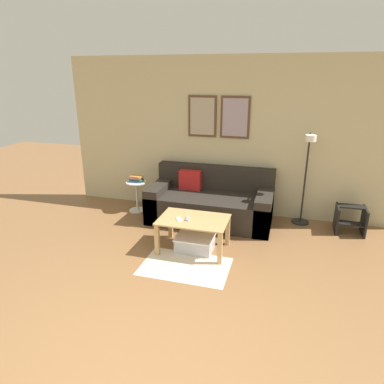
{
  "coord_description": "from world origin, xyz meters",
  "views": [
    {
      "loc": [
        0.95,
        -1.78,
        2.28
      ],
      "look_at": [
        -0.18,
        2.15,
        0.85
      ],
      "focal_mm": 32.0,
      "sensor_mm": 36.0,
      "label": 1
    }
  ],
  "objects_px": {
    "book_stack": "(136,179)",
    "step_stool": "(350,219)",
    "storage_bin": "(195,243)",
    "remote_control": "(188,218)",
    "couch": "(211,203)",
    "side_table": "(137,193)",
    "floor_lamp": "(306,174)",
    "cell_phone": "(179,219)",
    "coffee_table": "(193,225)"
  },
  "relations": [
    {
      "from": "book_stack",
      "to": "step_stool",
      "type": "height_order",
      "value": "book_stack"
    },
    {
      "from": "storage_bin",
      "to": "remote_control",
      "type": "relative_size",
      "value": 3.38
    },
    {
      "from": "couch",
      "to": "step_stool",
      "type": "bearing_deg",
      "value": 3.27
    },
    {
      "from": "remote_control",
      "to": "step_stool",
      "type": "xyz_separation_m",
      "value": [
        2.18,
        1.18,
        -0.24
      ]
    },
    {
      "from": "step_stool",
      "to": "side_table",
      "type": "bearing_deg",
      "value": -178.47
    },
    {
      "from": "floor_lamp",
      "to": "remote_control",
      "type": "distance_m",
      "value": 1.97
    },
    {
      "from": "couch",
      "to": "floor_lamp",
      "type": "relative_size",
      "value": 1.34
    },
    {
      "from": "remote_control",
      "to": "cell_phone",
      "type": "relative_size",
      "value": 1.07
    },
    {
      "from": "floor_lamp",
      "to": "cell_phone",
      "type": "relative_size",
      "value": 10.38
    },
    {
      "from": "couch",
      "to": "cell_phone",
      "type": "relative_size",
      "value": 13.86
    },
    {
      "from": "book_stack",
      "to": "step_stool",
      "type": "distance_m",
      "value": 3.44
    },
    {
      "from": "coffee_table",
      "to": "floor_lamp",
      "type": "bearing_deg",
      "value": 40.6
    },
    {
      "from": "floor_lamp",
      "to": "coffee_table",
      "type": "bearing_deg",
      "value": -139.4
    },
    {
      "from": "cell_phone",
      "to": "floor_lamp",
      "type": "bearing_deg",
      "value": 5.43
    },
    {
      "from": "storage_bin",
      "to": "cell_phone",
      "type": "relative_size",
      "value": 3.62
    },
    {
      "from": "storage_bin",
      "to": "remote_control",
      "type": "height_order",
      "value": "remote_control"
    },
    {
      "from": "couch",
      "to": "remote_control",
      "type": "height_order",
      "value": "couch"
    },
    {
      "from": "coffee_table",
      "to": "remote_control",
      "type": "bearing_deg",
      "value": -161.43
    },
    {
      "from": "storage_bin",
      "to": "floor_lamp",
      "type": "distance_m",
      "value": 1.99
    },
    {
      "from": "couch",
      "to": "coffee_table",
      "type": "distance_m",
      "value": 1.04
    },
    {
      "from": "coffee_table",
      "to": "floor_lamp",
      "type": "distance_m",
      "value": 1.92
    },
    {
      "from": "storage_bin",
      "to": "couch",
      "type": "bearing_deg",
      "value": 91.71
    },
    {
      "from": "coffee_table",
      "to": "book_stack",
      "type": "height_order",
      "value": "book_stack"
    },
    {
      "from": "couch",
      "to": "side_table",
      "type": "xyz_separation_m",
      "value": [
        -1.31,
        0.03,
        0.02
      ]
    },
    {
      "from": "remote_control",
      "to": "cell_phone",
      "type": "distance_m",
      "value": 0.11
    },
    {
      "from": "storage_bin",
      "to": "coffee_table",
      "type": "bearing_deg",
      "value": 152.7
    },
    {
      "from": "coffee_table",
      "to": "side_table",
      "type": "distance_m",
      "value": 1.69
    },
    {
      "from": "floor_lamp",
      "to": "remote_control",
      "type": "bearing_deg",
      "value": -140.26
    },
    {
      "from": "storage_bin",
      "to": "cell_phone",
      "type": "xyz_separation_m",
      "value": [
        -0.2,
        -0.06,
        0.35
      ]
    },
    {
      "from": "book_stack",
      "to": "storage_bin",
      "type": "bearing_deg",
      "value": -39.22
    },
    {
      "from": "remote_control",
      "to": "step_stool",
      "type": "distance_m",
      "value": 2.49
    },
    {
      "from": "remote_control",
      "to": "step_stool",
      "type": "height_order",
      "value": "remote_control"
    },
    {
      "from": "floor_lamp",
      "to": "remote_control",
      "type": "relative_size",
      "value": 9.69
    },
    {
      "from": "floor_lamp",
      "to": "step_stool",
      "type": "bearing_deg",
      "value": -4.43
    },
    {
      "from": "storage_bin",
      "to": "side_table",
      "type": "xyz_separation_m",
      "value": [
        -1.34,
        1.08,
        0.21
      ]
    },
    {
      "from": "book_stack",
      "to": "cell_phone",
      "type": "xyz_separation_m",
      "value": [
        1.14,
        -1.15,
        -0.12
      ]
    },
    {
      "from": "floor_lamp",
      "to": "cell_phone",
      "type": "distance_m",
      "value": 2.08
    },
    {
      "from": "side_table",
      "to": "step_stool",
      "type": "xyz_separation_m",
      "value": [
        3.42,
        0.09,
        -0.1
      ]
    },
    {
      "from": "floor_lamp",
      "to": "side_table",
      "type": "relative_size",
      "value": 2.76
    },
    {
      "from": "couch",
      "to": "book_stack",
      "type": "distance_m",
      "value": 1.34
    },
    {
      "from": "couch",
      "to": "storage_bin",
      "type": "height_order",
      "value": "couch"
    },
    {
      "from": "book_stack",
      "to": "step_stool",
      "type": "xyz_separation_m",
      "value": [
        3.42,
        0.08,
        -0.36
      ]
    },
    {
      "from": "cell_phone",
      "to": "step_stool",
      "type": "relative_size",
      "value": 0.34
    },
    {
      "from": "floor_lamp",
      "to": "book_stack",
      "type": "xyz_separation_m",
      "value": [
        -2.73,
        -0.13,
        -0.26
      ]
    },
    {
      "from": "side_table",
      "to": "book_stack",
      "type": "bearing_deg",
      "value": 88.03
    },
    {
      "from": "couch",
      "to": "side_table",
      "type": "bearing_deg",
      "value": 178.7
    },
    {
      "from": "cell_phone",
      "to": "storage_bin",
      "type": "bearing_deg",
      "value": -17.51
    },
    {
      "from": "couch",
      "to": "book_stack",
      "type": "relative_size",
      "value": 7.97
    },
    {
      "from": "remote_control",
      "to": "side_table",
      "type": "bearing_deg",
      "value": 131.87
    },
    {
      "from": "couch",
      "to": "floor_lamp",
      "type": "distance_m",
      "value": 1.53
    }
  ]
}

